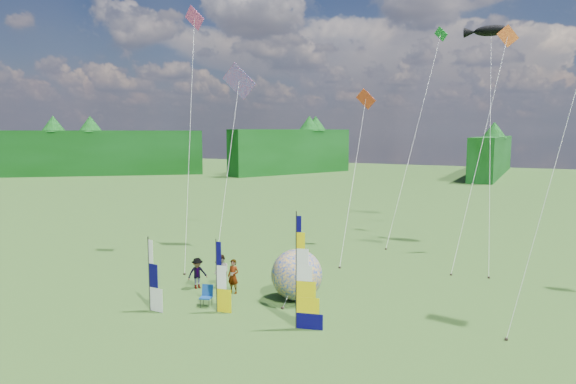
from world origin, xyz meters
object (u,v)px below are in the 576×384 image
at_px(kite_whale, 491,126).
at_px(side_banner_far, 149,275).
at_px(side_banner_left, 217,277).
at_px(spectator_b, 221,272).
at_px(feather_banner_main, 296,273).
at_px(spectator_c, 197,273).
at_px(spectator_a, 233,276).
at_px(spectator_d, 289,267).
at_px(bol_inflatable, 297,275).
at_px(camp_chair, 206,296).

bearing_deg(kite_whale, side_banner_far, -127.52).
xyz_separation_m(side_banner_left, spectator_b, (-1.82, 3.05, -0.75)).
height_order(feather_banner_main, spectator_c, feather_banner_main).
relative_size(spectator_a, spectator_b, 0.98).
distance_m(spectator_c, spectator_d, 4.88).
bearing_deg(side_banner_far, feather_banner_main, 11.70).
bearing_deg(feather_banner_main, bol_inflatable, 101.87).
relative_size(feather_banner_main, spectator_c, 2.95).
xyz_separation_m(side_banner_far, bol_inflatable, (5.39, 4.41, -0.41)).
height_order(spectator_d, kite_whale, kite_whale).
distance_m(side_banner_far, bol_inflatable, 6.97).
height_order(bol_inflatable, kite_whale, kite_whale).
xyz_separation_m(side_banner_far, spectator_b, (1.05, 4.29, -0.77)).
bearing_deg(spectator_c, side_banner_far, -145.32).
bearing_deg(spectator_d, camp_chair, 115.08).
xyz_separation_m(feather_banner_main, spectator_b, (-5.92, 3.20, -1.50)).
bearing_deg(spectator_c, feather_banner_main, -76.80).
relative_size(camp_chair, kite_whale, 0.06).
distance_m(spectator_a, spectator_c, 2.14).
bearing_deg(spectator_b, spectator_d, 59.31).
xyz_separation_m(feather_banner_main, spectator_d, (-3.14, 5.54, -1.49)).
xyz_separation_m(spectator_b, kite_whale, (11.55, 14.23, 7.69)).
distance_m(feather_banner_main, spectator_d, 6.54).
relative_size(side_banner_left, side_banner_far, 0.98).
bearing_deg(side_banner_far, spectator_c, 93.97).
height_order(spectator_a, spectator_c, spectator_a).
bearing_deg(feather_banner_main, spectator_b, 137.96).
relative_size(spectator_b, spectator_c, 1.10).
bearing_deg(spectator_d, spectator_a, 102.36).
bearing_deg(camp_chair, side_banner_far, -158.94).
relative_size(feather_banner_main, spectator_a, 2.73).
distance_m(spectator_a, camp_chair, 2.30).
height_order(side_banner_far, spectator_a, side_banner_far).
bearing_deg(spectator_a, spectator_d, 61.25).
bearing_deg(side_banner_left, spectator_d, 70.72).
bearing_deg(side_banner_far, spectator_a, 64.75).
bearing_deg(side_banner_far, camp_chair, 41.25).
xyz_separation_m(bol_inflatable, spectator_d, (-1.55, 2.21, -0.35)).
bearing_deg(feather_banner_main, spectator_d, 105.90).
bearing_deg(spectator_a, side_banner_far, -114.15).
xyz_separation_m(feather_banner_main, bol_inflatable, (-1.59, 3.33, -1.14)).
xyz_separation_m(spectator_b, spectator_d, (2.79, 2.33, 0.01)).
bearing_deg(side_banner_far, bol_inflatable, 42.20).
xyz_separation_m(bol_inflatable, spectator_c, (-5.46, -0.71, -0.44)).
bearing_deg(camp_chair, spectator_b, 92.16).
relative_size(bol_inflatable, kite_whale, 0.15).
distance_m(spectator_a, spectator_d, 3.28).
height_order(spectator_a, spectator_b, spectator_b).
height_order(side_banner_left, spectator_d, side_banner_left).
relative_size(feather_banner_main, spectator_b, 2.68).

